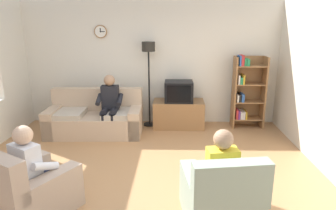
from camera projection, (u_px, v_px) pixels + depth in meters
ground_plane at (140, 178)px, 4.32m from camera, size 12.00×12.00×0.00m
back_wall_assembly at (152, 64)px, 6.51m from camera, size 6.20×0.17×2.70m
couch at (95, 119)px, 6.00m from camera, size 1.93×0.94×0.90m
tv_stand at (179, 114)px, 6.39m from camera, size 1.10×0.56×0.59m
tv at (179, 91)px, 6.23m from camera, size 0.60×0.49×0.44m
bookshelf at (246, 91)px, 6.30m from camera, size 0.68×0.36×1.59m
floor_lamp at (149, 61)px, 6.19m from camera, size 0.28×0.28×1.85m
armchair_near_window at (31, 192)px, 3.45m from camera, size 1.13×1.16×0.90m
armchair_near_bookshelf at (220, 198)px, 3.33m from camera, size 0.91×0.98×0.90m
person_on_couch at (110, 102)px, 5.79m from camera, size 0.52×0.54×1.24m
person_in_left_armchair at (34, 165)px, 3.43m from camera, size 0.61×0.63×1.12m
person_in_right_armchair at (219, 169)px, 3.33m from camera, size 0.55×0.57×1.12m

